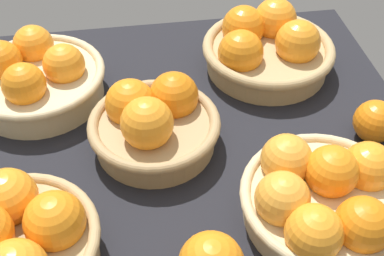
# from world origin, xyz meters

# --- Properties ---
(market_tray) EXTENTS (0.84, 0.72, 0.03)m
(market_tray) POSITION_xyz_m (0.00, 0.00, 0.01)
(market_tray) COLOR black
(market_tray) RESTS_ON ground
(basket_center) EXTENTS (0.21, 0.21, 0.11)m
(basket_center) POSITION_xyz_m (0.02, -0.00, 0.07)
(basket_center) COLOR tan
(basket_center) RESTS_ON market_tray
(basket_far_right) EXTENTS (0.22, 0.22, 0.12)m
(basket_far_right) POSITION_xyz_m (0.21, 0.19, 0.08)
(basket_far_right) COLOR tan
(basket_far_right) RESTS_ON market_tray
(basket_near_left) EXTENTS (0.25, 0.25, 0.11)m
(basket_near_left) POSITION_xyz_m (-0.21, -0.18, 0.07)
(basket_near_left) COLOR tan
(basket_near_left) RESTS_ON market_tray
(basket_far_left) EXTENTS (0.24, 0.24, 0.10)m
(basket_far_left) POSITION_xyz_m (-0.20, 0.18, 0.07)
(basket_far_left) COLOR #D3BC8C
(basket_far_left) RESTS_ON market_tray
(basket_near_right) EXTENTS (0.24, 0.24, 0.11)m
(basket_near_right) POSITION_xyz_m (0.21, -0.15, 0.07)
(basket_near_right) COLOR #D3BC8C
(basket_near_right) RESTS_ON market_tray
(loose_orange_back_gap) EXTENTS (0.07, 0.07, 0.07)m
(loose_orange_back_gap) POSITION_xyz_m (-0.33, 0.04, 0.07)
(loose_orange_back_gap) COLOR orange
(loose_orange_back_gap) RESTS_ON market_tray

